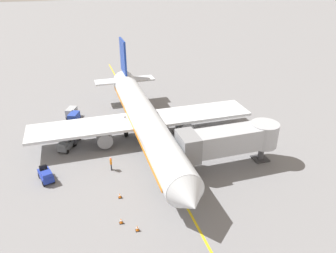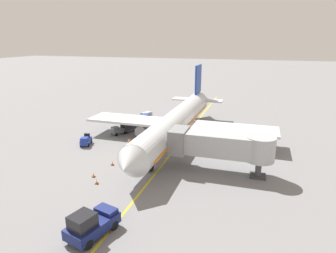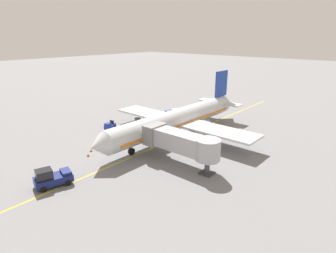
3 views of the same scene
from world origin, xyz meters
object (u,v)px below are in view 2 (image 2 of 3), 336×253
Objects in this scene: ground_crew_wing_walker at (129,144)px; safety_cone_nose_left at (97,181)px; safety_cone_nose_right at (93,175)px; safety_cone_wing_tip at (112,163)px; baggage_cart_tail_end at (147,115)px; baggage_cart_front at (128,127)px; baggage_cart_second_in_train at (135,122)px; baggage_tug_lead at (86,141)px; baggage_tug_trailing at (118,130)px; parked_airliner at (177,122)px; jet_bridge at (220,145)px; baggage_cart_third_in_train at (144,118)px; pushback_tractor at (91,224)px.

ground_crew_wing_walker is 2.86× the size of safety_cone_nose_left.
safety_cone_wing_tip is at bearing -98.22° from safety_cone_nose_right.
ground_crew_wing_walker is (-3.69, 16.28, 0.00)m from baggage_cart_tail_end.
baggage_cart_front is 2.93m from baggage_cart_second_in_train.
baggage_tug_lead reaches higher than baggage_cart_tail_end.
ground_crew_wing_walker is 10.44m from safety_cone_nose_left.
baggage_tug_lead is at bearing -52.68° from safety_cone_nose_left.
safety_cone_nose_left is 5.10m from safety_cone_wing_tip.
baggage_cart_tail_end is (-1.19, -10.01, 0.24)m from baggage_tug_trailing.
baggage_cart_front reaches higher than safety_cone_wing_tip.
baggage_cart_second_in_train is (0.02, -2.93, 0.00)m from baggage_cart_front.
parked_airliner reaches higher than safety_cone_wing_tip.
baggage_cart_front is at bearing -64.03° from ground_crew_wing_walker.
baggage_cart_second_in_train is (17.18, -14.04, -2.50)m from jet_bridge.
safety_cone_nose_right is (1.24, -1.38, 0.00)m from safety_cone_nose_left.
pushback_tractor is at bearing 104.59° from baggage_cart_third_in_train.
pushback_tractor reaches higher than ground_crew_wing_walker.
jet_bridge is 24.29m from baggage_cart_third_in_train.
jet_bridge reaches higher than baggage_cart_second_in_train.
jet_bridge is 22.33m from baggage_cart_second_in_train.
safety_cone_nose_left is at bearing 108.76° from baggage_tug_trailing.
baggage_cart_second_in_train is 11.54m from ground_crew_wing_walker.
parked_airliner reaches higher than baggage_cart_second_in_train.
baggage_cart_third_in_train is at bearing -43.11° from parked_airliner.
ground_crew_wing_walker is (13.29, -3.18, -2.50)m from jet_bridge.
safety_cone_nose_left is at bearing 73.90° from parked_airliner.
baggage_cart_third_in_train is at bearing -82.72° from safety_cone_nose_right.
jet_bridge reaches higher than safety_cone_wing_tip.
pushback_tractor is 35.77m from baggage_cart_tail_end.
baggage_cart_second_in_train is (-0.99, -4.60, 0.24)m from baggage_tug_trailing.
baggage_cart_front is at bearing -32.94° from jet_bridge.
safety_cone_wing_tip is at bearing 103.73° from baggage_cart_second_in_train.
baggage_tug_trailing is (18.17, -9.44, -2.74)m from jet_bridge.
parked_airliner is 24.41m from pushback_tractor.
safety_cone_nose_right is at bearing -59.52° from pushback_tractor.
baggage_tug_lead is at bearing 69.62° from baggage_tug_trailing.
baggage_tug_trailing is at bearing -73.87° from safety_cone_nose_right.
ground_crew_wing_walker reaches higher than baggage_tug_trailing.
baggage_tug_lead is 16.60m from baggage_cart_tail_end.
baggage_cart_second_in_train is 21.77m from safety_cone_nose_left.
safety_cone_nose_right is (-6.72, 9.06, -0.42)m from baggage_tug_lead.
parked_airliner is at bearing -115.69° from safety_cone_wing_tip.
safety_cone_wing_tip is (-0.07, 5.34, -0.66)m from ground_crew_wing_walker.
baggage_tug_lead is at bearing 24.82° from parked_airliner.
pushback_tractor is 30.61m from baggage_cart_second_in_train.
pushback_tractor is at bearing 104.17° from baggage_cart_tail_end.
parked_airliner is 63.10× the size of safety_cone_nose_left.
jet_bridge is 17.46m from pushback_tractor.
parked_airliner is 7.71× the size of pushback_tractor.
baggage_tug_lead is (12.25, -18.46, -0.39)m from pushback_tractor.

